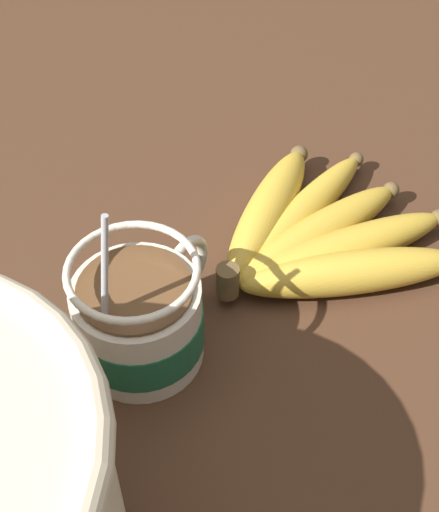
# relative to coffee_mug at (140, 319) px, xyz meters

# --- Properties ---
(table) EXTENTS (1.35, 1.35, 0.03)m
(table) POSITION_rel_coffee_mug_xyz_m (0.02, 0.03, -0.06)
(table) COLOR #422819
(table) RESTS_ON ground
(coffee_mug) EXTENTS (0.14, 0.10, 0.17)m
(coffee_mug) POSITION_rel_coffee_mug_xyz_m (0.00, 0.00, 0.00)
(coffee_mug) COLOR beige
(coffee_mug) RESTS_ON table
(banana_bunch) EXTENTS (0.24, 0.23, 0.04)m
(banana_bunch) POSITION_rel_coffee_mug_xyz_m (0.18, -0.06, -0.02)
(banana_bunch) COLOR brown
(banana_bunch) RESTS_ON table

